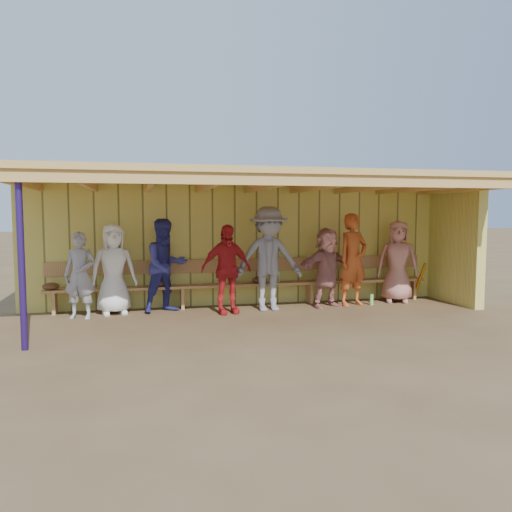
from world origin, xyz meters
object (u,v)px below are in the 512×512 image
(player_e, at_px, (269,259))
(player_g, at_px, (353,260))
(player_b, at_px, (114,269))
(player_c, at_px, (166,266))
(bench, at_px, (247,279))
(player_a, at_px, (80,275))
(player_d, at_px, (226,269))
(player_h, at_px, (398,262))
(player_f, at_px, (327,267))

(player_e, relative_size, player_g, 1.07)
(player_b, relative_size, player_c, 0.95)
(player_g, distance_m, bench, 2.13)
(player_c, relative_size, bench, 0.23)
(player_a, relative_size, player_d, 0.93)
(player_b, bearing_deg, player_a, -165.14)
(player_d, xyz_separation_m, player_h, (3.63, 0.36, 0.03))
(player_e, xyz_separation_m, player_g, (1.75, 0.09, -0.06))
(player_e, relative_size, player_f, 1.26)
(player_a, height_order, player_c, player_c)
(player_a, distance_m, player_c, 1.51)
(player_e, height_order, player_g, player_e)
(player_a, xyz_separation_m, player_h, (6.18, 0.22, 0.08))
(player_b, xyz_separation_m, player_g, (4.57, -0.20, 0.09))
(player_d, bearing_deg, player_b, 157.68)
(player_g, bearing_deg, player_b, 160.62)
(player_e, xyz_separation_m, bench, (-0.29, 0.60, -0.45))
(player_a, xyz_separation_m, player_c, (1.48, 0.27, 0.11))
(player_f, bearing_deg, player_b, 160.51)
(player_e, xyz_separation_m, player_f, (1.19, 0.06, -0.20))
(player_b, distance_m, player_h, 5.63)
(player_a, bearing_deg, player_h, 18.67)
(player_g, height_order, bench, player_g)
(player_g, xyz_separation_m, player_h, (1.06, 0.16, -0.07))
(player_b, distance_m, player_f, 4.02)
(player_a, xyz_separation_m, player_b, (0.55, 0.27, 0.06))
(player_a, xyz_separation_m, player_d, (2.55, -0.14, 0.06))
(player_b, distance_m, player_c, 0.93)
(player_e, relative_size, player_h, 1.16)
(player_d, distance_m, player_g, 2.58)
(player_d, xyz_separation_m, player_g, (2.57, 0.20, 0.10))
(bench, bearing_deg, player_h, -6.42)
(player_e, relative_size, bench, 0.26)
(player_a, distance_m, player_d, 2.55)
(bench, bearing_deg, player_e, -64.32)
(player_d, relative_size, player_e, 0.83)
(player_d, bearing_deg, player_g, -6.29)
(player_b, relative_size, bench, 0.22)
(player_b, height_order, player_e, player_e)
(player_a, xyz_separation_m, bench, (3.09, 0.57, -0.23))
(player_b, xyz_separation_m, bench, (2.54, 0.31, -0.29))
(player_e, xyz_separation_m, player_h, (2.80, 0.25, -0.14))
(player_f, xyz_separation_m, player_h, (1.62, 0.19, 0.06))
(player_a, xyz_separation_m, player_f, (4.56, 0.04, 0.02))
(player_e, bearing_deg, player_h, 4.89)
(player_g, bearing_deg, player_f, 165.99)
(player_d, distance_m, bench, 0.94)
(player_h, bearing_deg, bench, -163.57)
(player_d, relative_size, player_g, 0.89)
(player_b, xyz_separation_m, player_e, (2.83, -0.29, 0.15))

